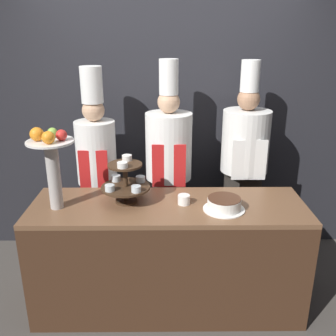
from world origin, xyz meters
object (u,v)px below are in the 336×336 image
Objects in this scene: fruit_pedestal at (51,158)px; cup_white at (184,200)px; chef_center_left at (169,163)px; chef_center_right at (244,162)px; chef_left at (97,164)px; tiered_stand at (126,181)px; cake_round at (224,204)px.

fruit_pedestal is 0.99m from cup_white.
chef_center_right is (0.67, 0.00, 0.01)m from chef_center_left.
chef_center_left is at bearing -179.99° from chef_center_right.
chef_left is 0.97× the size of chef_center_right.
chef_left is 1.31m from chef_center_right.
fruit_pedestal is (-0.50, -0.09, 0.21)m from tiered_stand.
fruit_pedestal is 0.33× the size of chef_left.
fruit_pedestal is 0.32× the size of chef_center_left.
cake_round is 1.25m from chef_left.
fruit_pedestal is 2.00× the size of cake_round.
cake_round is (0.71, -0.14, -0.12)m from tiered_stand.
cake_round is at bearing -34.90° from chef_left.
tiered_stand is 0.74m from cake_round.
cake_round is 3.35× the size of cup_white.
chef_left is (-0.31, 0.58, -0.07)m from tiered_stand.
tiered_stand reaches higher than cake_round.
cup_white is at bearing 3.44° from fruit_pedestal.
cup_white is 0.63m from chef_center_left.
chef_center_right is at bearing 24.32° from fruit_pedestal.
fruit_pedestal is at bearing -169.32° from tiered_stand.
chef_center_right is (0.99, 0.58, -0.05)m from tiered_stand.
cake_round is 0.16× the size of chef_center_right.
cake_round is 0.82m from chef_center_left.
cup_white is at bearing -132.40° from chef_center_right.
chef_center_left is (-0.11, 0.62, 0.07)m from cup_white.
cup_white is 0.05× the size of chef_center_right.
tiered_stand is 1.15m from chef_center_right.
chef_left is 0.97× the size of chef_center_left.
chef_left is (-0.74, 0.62, 0.06)m from cup_white.
cake_round is at bearing -61.47° from chef_center_left.
chef_center_left reaches higher than chef_center_right.
tiered_stand is 0.55m from fruit_pedestal.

